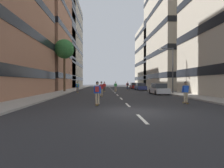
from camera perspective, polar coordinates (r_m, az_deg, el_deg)
ground_plane at (r=34.28m, az=0.35°, el=-2.19°), size 143.75×143.75×0.00m
sidewalk_left at (r=37.81m, az=-12.80°, el=-1.83°), size 2.81×65.89×0.14m
sidewalk_right at (r=38.60m, az=12.75°, el=-1.78°), size 2.81×65.89×0.14m
lane_markings at (r=35.81m, az=0.22°, el=-2.06°), size 0.16×57.20×0.01m
building_left_mid at (r=45.79m, az=-23.62°, el=14.09°), size 15.75×19.79×24.57m
building_left_far at (r=60.53m, az=-18.24°, el=12.26°), size 15.75×23.06×27.60m
building_right_mid at (r=48.72m, az=22.53°, el=20.15°), size 15.75×19.49×35.80m
building_right_far at (r=60.88m, az=16.19°, el=8.21°), size 15.75×17.68×19.24m
parked_car_near at (r=25.52m, az=14.78°, el=-1.64°), size 1.82×4.40×1.52m
parked_car_mid at (r=37.38m, az=9.14°, el=-0.88°), size 1.82×4.40×1.52m
parked_car_far at (r=44.95m, az=7.14°, el=-0.61°), size 1.82×4.40×1.52m
street_tree_near at (r=31.54m, az=-15.07°, el=10.65°), size 3.26×3.26×8.77m
streetlamp_right at (r=27.03m, az=18.25°, el=5.77°), size 2.13×0.30×6.50m
skater_0 at (r=15.40m, az=22.57°, el=-2.15°), size 0.54×0.91×1.78m
skater_1 at (r=21.29m, az=-3.40°, el=-1.31°), size 0.55×0.92×1.78m
skater_2 at (r=32.67m, az=1.16°, el=-0.61°), size 0.57×0.92×1.78m
skater_3 at (r=13.20m, az=-4.76°, el=-2.43°), size 0.54×0.91×1.78m
skater_4 at (r=37.71m, az=5.02°, el=-0.39°), size 0.54×0.90×1.78m
skater_5 at (r=31.25m, az=-2.48°, el=-0.67°), size 0.57×0.92×1.78m
skater_6 at (r=29.00m, az=-11.02°, el=-0.73°), size 0.56×0.92×1.78m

